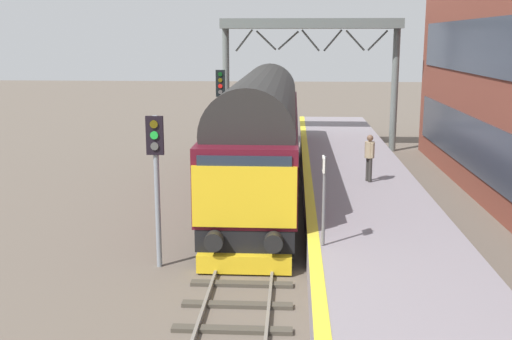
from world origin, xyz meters
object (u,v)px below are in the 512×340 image
signal_post_far (221,102)px  waiting_passenger (370,154)px  platform_number_sign (324,188)px  diesel_locomotive (262,130)px  signal_post_mid (156,171)px

signal_post_far → waiting_passenger: (6.15, -8.26, -0.92)m
platform_number_sign → diesel_locomotive: bearing=101.9°
diesel_locomotive → signal_post_far: size_ratio=3.97×
diesel_locomotive → signal_post_far: 6.48m
diesel_locomotive → signal_post_mid: bearing=-105.4°
signal_post_mid → signal_post_far: 14.35m
signal_post_mid → platform_number_sign: bearing=-12.6°
signal_post_mid → waiting_passenger: (6.15, 6.09, -0.61)m
diesel_locomotive → signal_post_far: bearing=110.7°
signal_post_far → diesel_locomotive: bearing=-69.3°
signal_post_far → platform_number_sign: size_ratio=2.04×
signal_post_mid → platform_number_sign: (4.23, -0.95, -0.16)m
diesel_locomotive → signal_post_mid: (-2.28, -8.30, 0.12)m
signal_post_far → platform_number_sign: (4.23, -15.29, -0.47)m
diesel_locomotive → platform_number_sign: 9.45m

